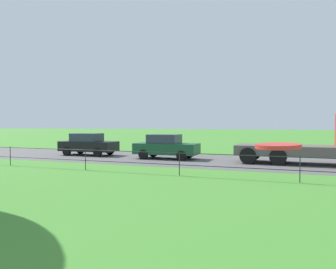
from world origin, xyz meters
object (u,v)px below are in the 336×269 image
car_black_far_left (88,144)px  flatbed_truck_right (328,142)px  car_dark_green_left (166,146)px  frisbee (278,146)px

car_black_far_left → flatbed_truck_right: (15.24, -0.17, 0.44)m
car_dark_green_left → flatbed_truck_right: size_ratio=0.55×
car_black_far_left → flatbed_truck_right: bearing=-0.6°
frisbee → car_dark_green_left: (-7.58, 17.16, -1.25)m
car_black_far_left → car_dark_green_left: same height
frisbee → car_black_far_left: size_ratio=0.09×
frisbee → flatbed_truck_right: flatbed_truck_right is taller
frisbee → flatbed_truck_right: (1.64, 17.22, -0.81)m
frisbee → car_black_far_left: bearing=128.0°
frisbee → flatbed_truck_right: bearing=84.5°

